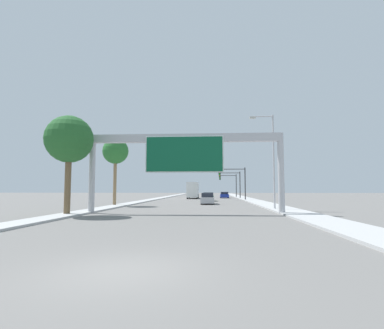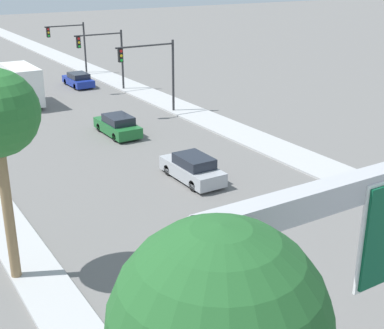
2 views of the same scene
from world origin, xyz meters
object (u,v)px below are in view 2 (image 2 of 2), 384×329
at_px(car_mid_center, 118,126).
at_px(traffic_light_near_intersection, 155,65).
at_px(car_near_center, 192,169).
at_px(truck_box_primary, 20,84).
at_px(traffic_light_far_intersection, 72,40).
at_px(car_near_right, 78,80).
at_px(traffic_light_mid_block, 107,51).

height_order(car_mid_center, traffic_light_near_intersection, traffic_light_near_intersection).
height_order(car_near_center, truck_box_primary, truck_box_primary).
distance_m(car_near_center, traffic_light_far_intersection, 34.44).
distance_m(car_near_center, car_near_right, 28.00).
bearing_deg(truck_box_primary, traffic_light_near_intersection, -48.41).
relative_size(truck_box_primary, traffic_light_far_intersection, 1.35).
bearing_deg(traffic_light_far_intersection, traffic_light_mid_block, -90.62).
bearing_deg(traffic_light_mid_block, traffic_light_far_intersection, 89.38).
bearing_deg(car_near_right, car_mid_center, -101.39).
bearing_deg(traffic_light_near_intersection, traffic_light_far_intersection, 89.38).
distance_m(car_mid_center, car_near_right, 17.73).
xyz_separation_m(traffic_light_mid_block, traffic_light_far_intersection, (0.11, 10.00, -0.11)).
bearing_deg(traffic_light_mid_block, car_near_center, -102.19).
xyz_separation_m(car_near_center, car_mid_center, (-0.00, 10.40, -0.02)).
distance_m(car_near_center, traffic_light_mid_block, 24.65).
bearing_deg(truck_box_primary, car_near_center, -81.54).
relative_size(car_near_right, traffic_light_near_intersection, 0.75).
distance_m(car_near_right, traffic_light_near_intersection, 14.41).
bearing_deg(car_mid_center, traffic_light_near_intersection, 34.61).
height_order(car_near_center, traffic_light_far_intersection, traffic_light_far_intersection).
height_order(truck_box_primary, traffic_light_mid_block, traffic_light_mid_block).
xyz_separation_m(car_mid_center, car_near_right, (3.50, 17.38, -0.04)).
bearing_deg(traffic_light_mid_block, truck_box_primary, -177.60).
relative_size(truck_box_primary, traffic_light_near_intersection, 1.28).
bearing_deg(car_near_center, traffic_light_far_intersection, 81.16).
bearing_deg(car_mid_center, car_near_center, -90.00).
height_order(truck_box_primary, traffic_light_near_intersection, traffic_light_near_intersection).
relative_size(traffic_light_near_intersection, traffic_light_far_intersection, 1.05).
bearing_deg(car_near_right, traffic_light_near_intersection, -83.62).
height_order(car_near_center, traffic_light_near_intersection, traffic_light_near_intersection).
xyz_separation_m(traffic_light_near_intersection, traffic_light_mid_block, (0.11, 10.00, -0.14)).
distance_m(car_near_center, traffic_light_near_intersection, 15.17).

